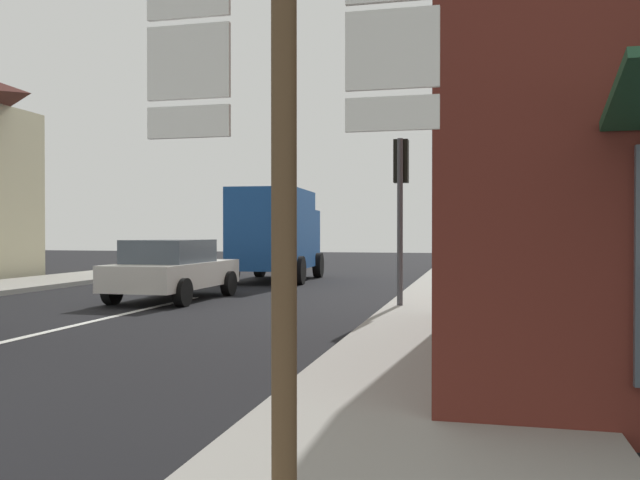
% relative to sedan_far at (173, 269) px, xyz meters
% --- Properties ---
extents(ground_plane, '(80.00, 80.00, 0.00)m').
position_rel_sedan_far_xyz_m(ground_plane, '(0.30, -1.32, -0.76)').
color(ground_plane, black).
extents(sidewalk_right, '(2.92, 44.00, 0.14)m').
position_rel_sedan_far_xyz_m(sidewalk_right, '(6.81, -3.32, -0.69)').
color(sidewalk_right, gray).
rests_on(sidewalk_right, ground).
extents(lane_centre_stripe, '(0.16, 12.00, 0.01)m').
position_rel_sedan_far_xyz_m(lane_centre_stripe, '(0.30, -5.32, -0.75)').
color(lane_centre_stripe, silver).
rests_on(lane_centre_stripe, ground).
extents(sedan_far, '(2.02, 4.23, 1.47)m').
position_rel_sedan_far_xyz_m(sedan_far, '(0.00, 0.00, 0.00)').
color(sedan_far, beige).
rests_on(sedan_far, ground).
extents(delivery_truck, '(2.73, 5.12, 3.05)m').
position_rel_sedan_far_xyz_m(delivery_truck, '(0.57, 6.71, 0.89)').
color(delivery_truck, '#19478C').
rests_on(delivery_truck, ground).
extents(route_sign_post, '(1.66, 0.14, 3.20)m').
position_rel_sedan_far_xyz_m(route_sign_post, '(6.18, -11.44, 1.15)').
color(route_sign_post, brown).
rests_on(route_sign_post, ground).
extents(traffic_light_near_right, '(0.30, 0.49, 3.59)m').
position_rel_sedan_far_xyz_m(traffic_light_near_right, '(5.64, -1.00, 1.90)').
color(traffic_light_near_right, '#47474C').
rests_on(traffic_light_near_right, ground).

